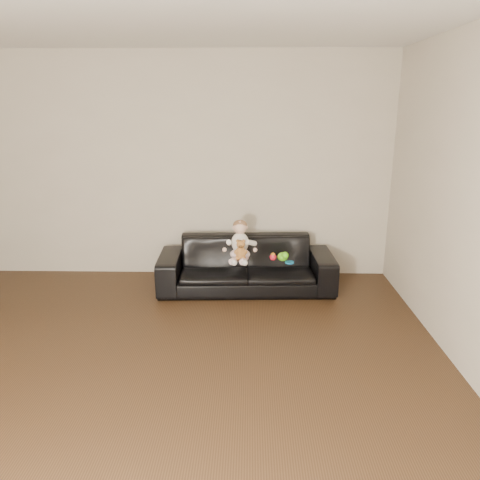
{
  "coord_description": "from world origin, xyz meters",
  "views": [
    {
      "loc": [
        0.86,
        -2.71,
        2.01
      ],
      "look_at": [
        0.75,
        2.16,
        0.59
      ],
      "focal_mm": 35.0,
      "sensor_mm": 36.0,
      "label": 1
    }
  ],
  "objects_px": {
    "baby": "(240,243)",
    "toy_green": "(283,257)",
    "sofa": "(246,264)",
    "toy_blue_disc": "(289,262)",
    "teddy_bear": "(241,250)",
    "toy_rattle": "(273,257)"
  },
  "relations": [
    {
      "from": "teddy_bear",
      "to": "toy_green",
      "type": "xyz_separation_m",
      "value": [
        0.45,
        0.1,
        -0.11
      ]
    },
    {
      "from": "toy_rattle",
      "to": "toy_blue_disc",
      "type": "xyz_separation_m",
      "value": [
        0.17,
        -0.08,
        -0.03
      ]
    },
    {
      "from": "toy_rattle",
      "to": "baby",
      "type": "bearing_deg",
      "value": 176.78
    },
    {
      "from": "sofa",
      "to": "toy_rattle",
      "type": "distance_m",
      "value": 0.34
    },
    {
      "from": "teddy_bear",
      "to": "toy_rattle",
      "type": "xyz_separation_m",
      "value": [
        0.35,
        0.11,
        -0.12
      ]
    },
    {
      "from": "teddy_bear",
      "to": "toy_blue_disc",
      "type": "bearing_deg",
      "value": 8.49
    },
    {
      "from": "baby",
      "to": "toy_green",
      "type": "xyz_separation_m",
      "value": [
        0.46,
        -0.03,
        -0.15
      ]
    },
    {
      "from": "baby",
      "to": "toy_rattle",
      "type": "bearing_deg",
      "value": 15.85
    },
    {
      "from": "toy_green",
      "to": "toy_blue_disc",
      "type": "bearing_deg",
      "value": -45.53
    },
    {
      "from": "sofa",
      "to": "toy_blue_disc",
      "type": "xyz_separation_m",
      "value": [
        0.47,
        -0.21,
        0.1
      ]
    },
    {
      "from": "sofa",
      "to": "toy_green",
      "type": "height_order",
      "value": "sofa"
    },
    {
      "from": "sofa",
      "to": "baby",
      "type": "relative_size",
      "value": 4.4
    },
    {
      "from": "toy_rattle",
      "to": "toy_green",
      "type": "bearing_deg",
      "value": -5.99
    },
    {
      "from": "baby",
      "to": "toy_green",
      "type": "relative_size",
      "value": 3.23
    },
    {
      "from": "sofa",
      "to": "toy_blue_disc",
      "type": "relative_size",
      "value": 20.0
    },
    {
      "from": "baby",
      "to": "toy_blue_disc",
      "type": "height_order",
      "value": "baby"
    },
    {
      "from": "toy_rattle",
      "to": "toy_blue_disc",
      "type": "relative_size",
      "value": 0.78
    },
    {
      "from": "teddy_bear",
      "to": "toy_rattle",
      "type": "distance_m",
      "value": 0.39
    },
    {
      "from": "baby",
      "to": "teddy_bear",
      "type": "bearing_deg",
      "value": -66.67
    },
    {
      "from": "toy_blue_disc",
      "to": "toy_rattle",
      "type": "bearing_deg",
      "value": 154.94
    },
    {
      "from": "baby",
      "to": "teddy_bear",
      "type": "distance_m",
      "value": 0.14
    },
    {
      "from": "sofa",
      "to": "teddy_bear",
      "type": "height_order",
      "value": "teddy_bear"
    }
  ]
}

